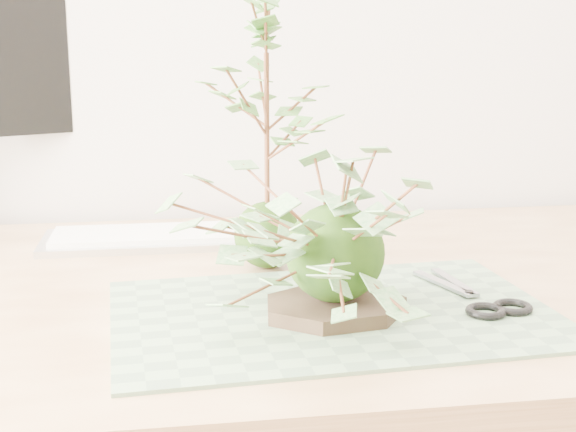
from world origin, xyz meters
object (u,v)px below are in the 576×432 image
(desk, at_px, (243,351))
(ivy_kokedama, at_px, (336,207))
(maple_kokedama, at_px, (266,70))
(keyboard, at_px, (198,236))

(desk, bearing_deg, ivy_kokedama, -58.42)
(ivy_kokedama, xyz_separation_m, maple_kokedama, (-0.04, 0.19, 0.13))
(ivy_kokedama, relative_size, maple_kokedama, 1.00)
(desk, bearing_deg, keyboard, 102.13)
(ivy_kokedama, height_order, keyboard, ivy_kokedama)
(desk, relative_size, ivy_kokedama, 4.54)
(desk, xyz_separation_m, ivy_kokedama, (0.08, -0.14, 0.21))
(keyboard, bearing_deg, desk, -77.37)
(desk, distance_m, keyboard, 0.23)
(desk, xyz_separation_m, maple_kokedama, (0.04, 0.06, 0.33))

